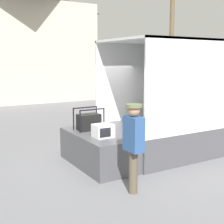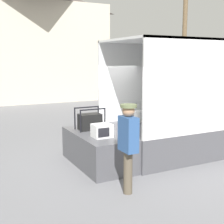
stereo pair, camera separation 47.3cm
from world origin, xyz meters
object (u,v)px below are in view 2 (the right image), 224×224
object	(u,v)px
box_truck	(220,112)
worker_person	(128,139)
utility_pole	(184,39)
portable_generator	(91,121)
microwave	(102,131)

from	to	relation	value
box_truck	worker_person	xyz separation A→B (m)	(-4.45, -1.89, 0.07)
worker_person	utility_pole	xyz separation A→B (m)	(9.95, 10.35, 2.83)
box_truck	worker_person	world-z (taller)	box_truck
portable_generator	utility_pole	size ratio (longest dim) A/B	0.10
portable_generator	utility_pole	bearing A→B (deg)	39.34
microwave	portable_generator	xyz separation A→B (m)	(0.08, 0.89, 0.07)
box_truck	worker_person	size ratio (longest dim) A/B	3.36
portable_generator	worker_person	size ratio (longest dim) A/B	0.40
microwave	worker_person	size ratio (longest dim) A/B	0.25
microwave	utility_pole	bearing A→B (deg)	42.10
box_truck	microwave	bearing A→B (deg)	-174.30
utility_pole	microwave	bearing A→B (deg)	-137.90
portable_generator	box_truck	bearing A→B (deg)	-6.20
box_truck	microwave	world-z (taller)	box_truck
box_truck	portable_generator	distance (m)	4.27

